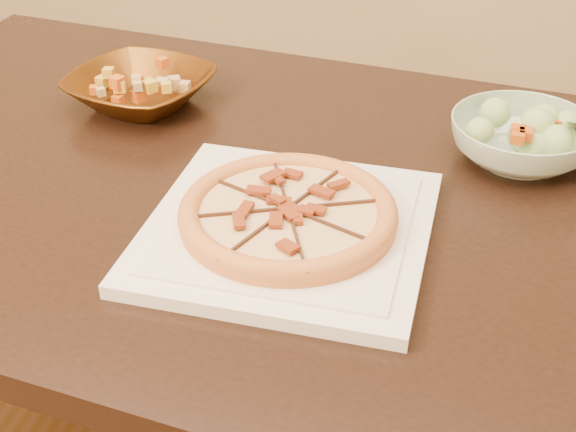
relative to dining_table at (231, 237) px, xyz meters
name	(u,v)px	position (x,y,z in m)	size (l,w,h in m)	color
dining_table	(231,237)	(0.00, 0.00, 0.00)	(1.42, 1.00, 0.75)	black
plate	(288,229)	(0.12, -0.13, 0.12)	(0.34, 0.34, 0.02)	white
pizza	(288,213)	(0.12, -0.13, 0.14)	(0.26, 0.26, 0.03)	gold
bronze_bowl	(141,89)	(-0.20, 0.17, 0.13)	(0.22, 0.22, 0.05)	brown
mixed_dish	(138,66)	(-0.20, 0.17, 0.17)	(0.11, 0.11, 0.03)	tan
salad_bowl	(521,141)	(0.38, 0.14, 0.14)	(0.20, 0.20, 0.06)	#ABC7B9
salad	(525,109)	(0.38, 0.14, 0.19)	(0.08, 0.10, 0.04)	#A0BA74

